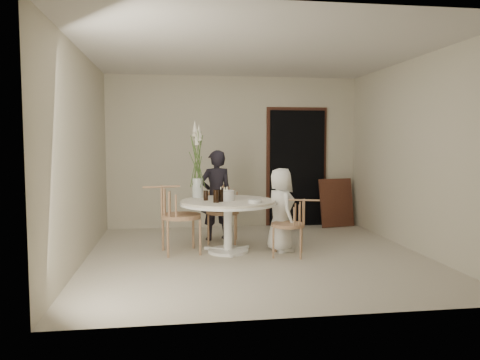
{
  "coord_description": "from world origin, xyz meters",
  "views": [
    {
      "loc": [
        -1.1,
        -6.11,
        1.54
      ],
      "look_at": [
        -0.17,
        0.3,
        1.0
      ],
      "focal_mm": 35.0,
      "sensor_mm": 36.0,
      "label": 1
    }
  ],
  "objects": [
    {
      "name": "table",
      "position": [
        -0.35,
        0.25,
        0.62
      ],
      "size": [
        1.33,
        1.33,
        0.73
      ],
      "color": "white",
      "rests_on": "ground"
    },
    {
      "name": "birthday_cake",
      "position": [
        -0.4,
        0.24,
        0.8
      ],
      "size": [
        0.28,
        0.28,
        0.19
      ],
      "rotation": [
        0.0,
        0.0,
        0.43
      ],
      "color": "white",
      "rests_on": "table"
    },
    {
      "name": "chair_far",
      "position": [
        -0.33,
        1.03,
        0.56
      ],
      "size": [
        0.53,
        0.57,
        0.87
      ],
      "rotation": [
        0.0,
        0.0,
        -0.18
      ],
      "color": "#9D7555",
      "rests_on": "ground"
    },
    {
      "name": "doorway",
      "position": [
        1.15,
        2.19,
        1.05
      ],
      "size": [
        1.0,
        0.1,
        2.1
      ],
      "primitive_type": "cube",
      "color": "black",
      "rests_on": "ground"
    },
    {
      "name": "room_shell",
      "position": [
        0.0,
        0.0,
        1.62
      ],
      "size": [
        4.5,
        4.5,
        4.5
      ],
      "color": "beige",
      "rests_on": "ground"
    },
    {
      "name": "boy",
      "position": [
        0.39,
        0.22,
        0.59
      ],
      "size": [
        0.48,
        0.64,
        1.17
      ],
      "primitive_type": "imported",
      "rotation": [
        0.0,
        0.0,
        1.77
      ],
      "color": "white",
      "rests_on": "ground"
    },
    {
      "name": "door_trim",
      "position": [
        1.15,
        2.23,
        1.11
      ],
      "size": [
        1.12,
        0.03,
        2.22
      ],
      "primitive_type": "cube",
      "color": "#582D1E",
      "rests_on": "ground"
    },
    {
      "name": "chair_left",
      "position": [
        -1.13,
        0.29,
        0.61
      ],
      "size": [
        0.62,
        0.58,
        0.95
      ],
      "rotation": [
        0.0,
        0.0,
        1.74
      ],
      "color": "#9D7555",
      "rests_on": "ground"
    },
    {
      "name": "cola_tumbler_a",
      "position": [
        -0.53,
        0.03,
        0.82
      ],
      "size": [
        0.1,
        0.1,
        0.17
      ],
      "primitive_type": "cylinder",
      "rotation": [
        0.0,
        0.0,
        0.42
      ],
      "color": "black",
      "rests_on": "table"
    },
    {
      "name": "picture_frame",
      "position": [
        1.83,
        1.95,
        0.43
      ],
      "size": [
        0.68,
        0.33,
        0.87
      ],
      "primitive_type": "cube",
      "rotation": [
        -0.17,
        0.0,
        0.22
      ],
      "color": "#582D1E",
      "rests_on": "ground"
    },
    {
      "name": "plate_stack",
      "position": [
        -0.03,
        -0.1,
        0.75
      ],
      "size": [
        0.23,
        0.23,
        0.05
      ],
      "primitive_type": "cylinder",
      "rotation": [
        0.0,
        0.0,
        0.32
      ],
      "color": "silver",
      "rests_on": "table"
    },
    {
      "name": "cola_tumbler_b",
      "position": [
        -0.47,
        0.12,
        0.81
      ],
      "size": [
        0.09,
        0.09,
        0.16
      ],
      "primitive_type": "cylinder",
      "rotation": [
        0.0,
        0.0,
        0.21
      ],
      "color": "black",
      "rests_on": "table"
    },
    {
      "name": "chair_right",
      "position": [
        0.53,
        -0.09,
        0.5
      ],
      "size": [
        0.54,
        0.52,
        0.78
      ],
      "rotation": [
        0.0,
        0.0,
        -1.88
      ],
      "color": "#9D7555",
      "rests_on": "ground"
    },
    {
      "name": "girl",
      "position": [
        -0.44,
        1.11,
        0.7
      ],
      "size": [
        0.57,
        0.44,
        1.4
      ],
      "primitive_type": "imported",
      "rotation": [
        0.0,
        0.0,
        3.35
      ],
      "color": "black",
      "rests_on": "ground"
    },
    {
      "name": "cola_tumbler_c",
      "position": [
        -0.65,
        0.28,
        0.8
      ],
      "size": [
        0.07,
        0.07,
        0.14
      ],
      "primitive_type": "cylinder",
      "rotation": [
        0.0,
        0.0,
        0.1
      ],
      "color": "black",
      "rests_on": "table"
    },
    {
      "name": "cola_tumbler_d",
      "position": [
        -0.48,
        0.28,
        0.8
      ],
      "size": [
        0.07,
        0.07,
        0.15
      ],
      "primitive_type": "cylinder",
      "rotation": [
        0.0,
        0.0,
        0.05
      ],
      "color": "black",
      "rests_on": "table"
    },
    {
      "name": "flower_vase",
      "position": [
        -0.75,
        0.63,
        1.26
      ],
      "size": [
        0.15,
        0.15,
        1.12
      ],
      "rotation": [
        0.0,
        0.0,
        0.23
      ],
      "color": "silver",
      "rests_on": "table"
    },
    {
      "name": "ground",
      "position": [
        0.0,
        0.0,
        0.0
      ],
      "size": [
        4.5,
        4.5,
        0.0
      ],
      "primitive_type": "plane",
      "color": "beige",
      "rests_on": "ground"
    }
  ]
}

